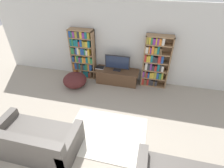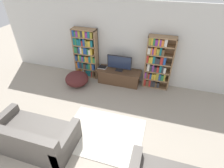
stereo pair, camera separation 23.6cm
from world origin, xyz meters
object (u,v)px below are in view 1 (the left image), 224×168
tv_stand (117,76)px  television (117,63)px  laptop (100,67)px  bookshelf_right (155,62)px  bookshelf_left (83,54)px  couch_left_sectional (35,141)px  beanbag_ottoman (75,80)px

tv_stand → television: size_ratio=1.79×
television → laptop: bearing=176.7°
bookshelf_right → bookshelf_left: bearing=-179.9°
bookshelf_left → couch_left_sectional: 3.20m
tv_stand → laptop: bearing=176.8°
couch_left_sectional → tv_stand: bearing=68.5°
bookshelf_left → television: (1.24, -0.14, -0.10)m
television → beanbag_ottoman: 1.51m
television → tv_stand: bearing=90.0°
laptop → couch_left_sectional: bearing=-100.9°
television → laptop: television is taller
bookshelf_right → television: 1.19m
television → bookshelf_right: bearing=7.2°
tv_stand → laptop: size_ratio=5.11×
bookshelf_left → tv_stand: bookshelf_left is taller
beanbag_ottoman → bookshelf_right: bearing=15.6°
tv_stand → laptop: 0.65m
bookshelf_left → beanbag_ottoman: (-0.07, -0.69, -0.62)m
bookshelf_right → tv_stand: bearing=-172.9°
tv_stand → couch_left_sectional: (-1.18, -3.00, 0.03)m
laptop → tv_stand: bearing=-3.2°
laptop → beanbag_ottoman: size_ratio=0.37×
bookshelf_right → couch_left_sectional: 3.98m
laptop → beanbag_ottoman: 0.95m
couch_left_sectional → beanbag_ottoman: (-0.12, 2.46, -0.03)m
bookshelf_left → television: bookshelf_left is taller
bookshelf_right → television: bearing=-172.8°
bookshelf_right → television: bookshelf_right is taller
tv_stand → couch_left_sectional: bearing=-111.5°
bookshelf_right → laptop: 1.82m
bookshelf_right → beanbag_ottoman: (-2.48, -0.69, -0.61)m
bookshelf_left → television: bearing=-6.7°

